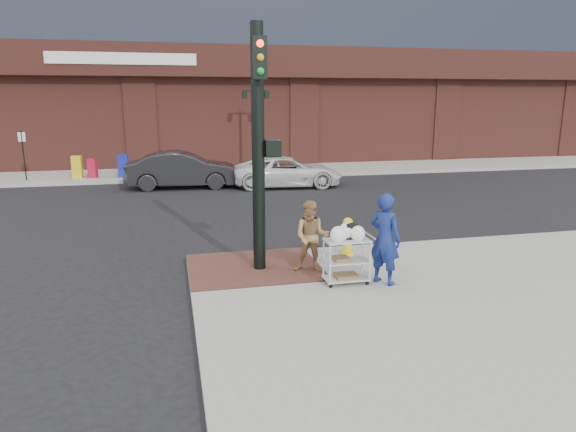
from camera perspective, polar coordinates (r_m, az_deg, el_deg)
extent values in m
plane|color=black|center=(10.45, 0.33, -7.78)|extent=(220.00, 220.00, 0.00)
cube|color=gray|center=(44.20, 6.63, 8.20)|extent=(65.00, 36.00, 0.15)
cube|color=#582E29|center=(11.12, -3.76, -5.65)|extent=(2.80, 2.40, 0.01)
cylinder|color=black|center=(25.91, -3.56, 9.53)|extent=(0.16, 0.16, 4.00)
cube|color=black|center=(25.86, -3.62, 13.73)|extent=(1.20, 0.06, 0.06)
cube|color=black|center=(25.78, -4.85, 13.27)|extent=(0.22, 0.22, 0.35)
cube|color=black|center=(25.96, -2.38, 13.30)|extent=(0.22, 0.22, 0.35)
cylinder|color=black|center=(25.41, -27.30, 6.01)|extent=(0.05, 0.05, 2.20)
cylinder|color=black|center=(10.51, -3.34, 7.20)|extent=(0.26, 0.26, 5.00)
cube|color=black|center=(10.56, -1.72, 7.52)|extent=(0.32, 0.28, 0.34)
cube|color=#FF260C|center=(10.59, -0.86, 7.54)|extent=(0.02, 0.18, 0.22)
cube|color=black|center=(10.21, -3.20, 17.15)|extent=(0.28, 0.18, 0.80)
imported|color=navy|center=(10.09, 10.73, -2.50)|extent=(0.73, 0.79, 1.80)
imported|color=#977147|center=(10.62, 2.64, -2.31)|extent=(0.89, 0.80, 1.51)
imported|color=black|center=(22.02, -11.59, 5.05)|extent=(4.75, 1.94, 1.53)
imported|color=silver|center=(21.89, -0.04, 4.94)|extent=(4.80, 2.57, 1.28)
cube|color=#AFB0B5|center=(9.97, 6.59, -2.71)|extent=(0.87, 0.48, 0.03)
cube|color=#AFB0B5|center=(10.09, 6.52, -4.97)|extent=(0.87, 0.48, 0.03)
cube|color=#AFB0B5|center=(10.20, 6.47, -6.86)|extent=(0.87, 0.48, 0.03)
cube|color=black|center=(10.01, 7.04, -1.75)|extent=(0.21, 0.13, 0.31)
cube|color=brown|center=(10.04, 5.91, -4.76)|extent=(0.29, 0.33, 0.08)
cube|color=brown|center=(10.19, 6.48, -6.61)|extent=(0.44, 0.35, 0.07)
cylinder|color=yellow|center=(12.00, 6.57, -4.12)|extent=(0.29, 0.29, 0.08)
cylinder|color=yellow|center=(11.90, 6.61, -2.39)|extent=(0.21, 0.21, 0.65)
sphere|color=yellow|center=(11.81, 6.66, -0.73)|extent=(0.23, 0.23, 0.23)
cylinder|color=yellow|center=(11.88, 6.62, -2.15)|extent=(0.42, 0.09, 0.09)
cube|color=#A8132B|center=(25.00, -20.89, 4.99)|extent=(0.44, 0.42, 0.88)
cube|color=gold|center=(25.28, -22.38, 5.08)|extent=(0.43, 0.40, 1.00)
cube|color=navy|center=(24.76, -17.82, 5.35)|extent=(0.47, 0.43, 1.05)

